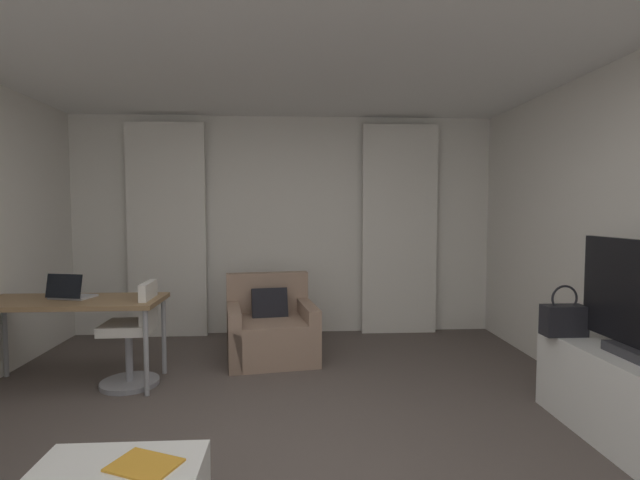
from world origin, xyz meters
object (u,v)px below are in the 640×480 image
Objects in this scene: laptop at (70,293)px; handbag_primary at (564,319)px; magazine_open at (144,465)px; tv_flatscreen at (638,302)px; desk at (71,306)px; desk_chair at (134,340)px; armchair at (271,331)px; tv_console at (631,402)px.

laptop reaches higher than handbag_primary.
tv_flatscreen is (2.75, 0.73, 0.53)m from magazine_open.
desk is 0.59m from desk_chair.
desk_chair is at bearing -149.28° from armchair.
tv_console is (3.98, -1.26, -0.39)m from desk.
handbag_primary is at bearing 106.86° from tv_flatscreen.
tv_flatscreen reaches higher than armchair.
laptop is at bearing 168.23° from handbag_primary.
laptop is at bearing 112.36° from desk.
laptop is (-1.66, -0.61, 0.51)m from armchair.
armchair is 1.84m from laptop.
laptop is 3.92m from handbag_primary.
tv_console is 0.66m from handbag_primary.
handbag_primary is (3.82, -0.76, 0.02)m from desk.
tv_flatscreen is at bearing -90.00° from tv_console.
tv_flatscreen is (3.98, -1.27, 0.24)m from desk.
armchair is 0.70× the size of tv_console.
laptop reaches higher than armchair.
desk reaches higher than tv_console.
magazine_open is 0.92× the size of handbag_primary.
tv_flatscreen is 0.58m from handbag_primary.
tv_console is at bearing -72.61° from handbag_primary.
armchair is at bearing 81.10° from magazine_open.
handbag_primary reaches higher than tv_console.
desk_chair is (0.52, -0.02, -0.29)m from desk.
tv_console is 3.78× the size of handbag_primary.
handbag_primary reaches higher than desk.
desk is at bearing 178.03° from desk_chair.
magazine_open is 0.24× the size of tv_console.
handbag_primary is at bearing 107.39° from tv_console.
desk_chair is (-1.12, -0.67, 0.12)m from armchair.
handbag_primary is (-0.15, 0.49, 0.41)m from tv_console.
tv_console is at bearing 15.20° from magazine_open.
desk_chair is at bearing 109.62° from magazine_open.
desk_chair is 2.39× the size of laptop.
armchair is 2.69m from magazine_open.
handbag_primary is (2.18, -1.41, 0.42)m from armchair.
desk is at bearing 162.25° from tv_flatscreen.
magazine_open is at bearing -165.11° from tv_flatscreen.
desk is 2.37m from magazine_open.
tv_console is at bearing 90.00° from tv_flatscreen.
laptop is (-0.53, 0.05, 0.39)m from desk_chair.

